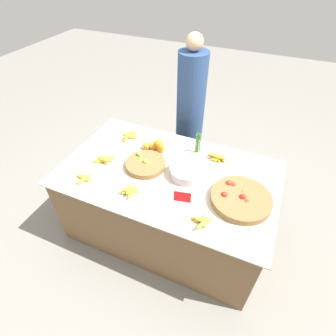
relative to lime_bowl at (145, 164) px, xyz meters
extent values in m
plane|color=gray|center=(0.22, 0.01, -0.81)|extent=(12.00, 12.00, 0.00)
cube|color=brown|center=(0.22, 0.01, -0.43)|extent=(1.81, 1.09, 0.77)
cube|color=#BCB29E|center=(0.22, 0.01, -0.03)|extent=(1.89, 1.13, 0.01)
cylinder|color=olive|center=(0.00, 0.00, 0.00)|extent=(0.36, 0.36, 0.05)
sphere|color=#7AB238|center=(0.03, 0.00, 0.01)|extent=(0.04, 0.04, 0.04)
sphere|color=#89BC42|center=(-0.07, 0.01, 0.01)|extent=(0.05, 0.05, 0.05)
sphere|color=#89BC42|center=(0.00, 0.00, 0.03)|extent=(0.05, 0.05, 0.05)
sphere|color=#89BC42|center=(-0.09, 0.06, 0.04)|extent=(0.05, 0.05, 0.05)
sphere|color=#6BA333|center=(0.02, 0.00, 0.00)|extent=(0.05, 0.05, 0.05)
sphere|color=#7AB238|center=(0.00, 0.01, 0.00)|extent=(0.05, 0.05, 0.05)
sphere|color=#7AB238|center=(0.00, 0.00, 0.00)|extent=(0.04, 0.04, 0.04)
sphere|color=#6BA333|center=(-0.07, 0.02, 0.01)|extent=(0.05, 0.05, 0.05)
cylinder|color=olive|center=(0.87, -0.08, 0.00)|extent=(0.47, 0.47, 0.06)
sphere|color=red|center=(0.75, 0.02, 0.03)|extent=(0.05, 0.05, 0.05)
sphere|color=red|center=(0.92, -0.11, 0.02)|extent=(0.04, 0.04, 0.04)
sphere|color=red|center=(0.78, 0.03, 0.02)|extent=(0.05, 0.05, 0.05)
sphere|color=red|center=(0.87, 0.05, 0.00)|extent=(0.04, 0.04, 0.04)
sphere|color=red|center=(0.90, 0.04, 0.00)|extent=(0.04, 0.04, 0.04)
sphere|color=red|center=(0.88, -0.08, 0.03)|extent=(0.05, 0.05, 0.05)
sphere|color=red|center=(0.74, -0.11, 0.03)|extent=(0.05, 0.05, 0.05)
sphere|color=red|center=(0.86, -0.02, 0.01)|extent=(0.04, 0.04, 0.04)
sphere|color=red|center=(1.00, -0.12, 0.00)|extent=(0.04, 0.04, 0.04)
sphere|color=red|center=(0.75, -0.05, 0.00)|extent=(0.04, 0.04, 0.04)
sphere|color=orange|center=(-0.11, 0.23, 0.01)|extent=(0.08, 0.08, 0.08)
sphere|color=orange|center=(-0.05, 0.25, 0.01)|extent=(0.08, 0.08, 0.08)
sphere|color=orange|center=(-0.03, 0.27, 0.01)|extent=(0.08, 0.08, 0.08)
sphere|color=orange|center=(0.04, 0.24, 0.01)|extent=(0.08, 0.08, 0.08)
sphere|color=orange|center=(0.02, 0.25, 0.06)|extent=(0.08, 0.08, 0.08)
sphere|color=orange|center=(0.05, 0.23, 0.06)|extent=(0.07, 0.07, 0.07)
cylinder|color=#B7B7BF|center=(0.38, 0.04, 0.01)|extent=(0.30, 0.30, 0.08)
cube|color=red|center=(0.45, -0.26, 0.02)|extent=(0.13, 0.03, 0.10)
cylinder|color=#428438|center=(0.35, 0.36, 0.08)|extent=(0.01, 0.01, 0.21)
cylinder|color=#428438|center=(0.35, 0.39, 0.08)|extent=(0.01, 0.01, 0.21)
cylinder|color=#428438|center=(0.36, 0.39, 0.08)|extent=(0.01, 0.01, 0.21)
cylinder|color=#4C8E42|center=(0.38, 0.38, 0.08)|extent=(0.01, 0.01, 0.21)
cylinder|color=#428438|center=(0.36, 0.39, 0.08)|extent=(0.01, 0.01, 0.21)
ellipsoid|color=gold|center=(0.65, -0.38, -0.01)|extent=(0.12, 0.09, 0.03)
ellipsoid|color=gold|center=(0.64, -0.37, -0.01)|extent=(0.14, 0.06, 0.03)
ellipsoid|color=gold|center=(0.67, -0.38, -0.01)|extent=(0.06, 0.12, 0.03)
ellipsoid|color=gold|center=(0.68, -0.41, 0.02)|extent=(0.10, 0.16, 0.03)
ellipsoid|color=gold|center=(0.66, -0.40, 0.01)|extent=(0.12, 0.03, 0.03)
ellipsoid|color=gold|center=(-0.39, -0.38, -0.01)|extent=(0.08, 0.13, 0.03)
ellipsoid|color=gold|center=(-0.41, -0.36, -0.01)|extent=(0.15, 0.05, 0.03)
ellipsoid|color=gold|center=(-0.40, -0.35, -0.01)|extent=(0.14, 0.04, 0.04)
ellipsoid|color=gold|center=(-0.39, -0.37, -0.01)|extent=(0.05, 0.15, 0.03)
ellipsoid|color=gold|center=(0.03, -0.34, -0.01)|extent=(0.13, 0.11, 0.03)
ellipsoid|color=gold|center=(0.03, -0.33, -0.01)|extent=(0.15, 0.06, 0.03)
ellipsoid|color=gold|center=(0.05, -0.34, -0.01)|extent=(0.05, 0.16, 0.03)
ellipsoid|color=gold|center=(0.03, -0.34, 0.01)|extent=(0.06, 0.12, 0.03)
ellipsoid|color=gold|center=(0.03, -0.34, 0.02)|extent=(0.12, 0.11, 0.03)
ellipsoid|color=gold|center=(-0.37, 0.30, -0.01)|extent=(0.06, 0.16, 0.03)
ellipsoid|color=gold|center=(-0.33, 0.33, -0.01)|extent=(0.13, 0.07, 0.03)
ellipsoid|color=gold|center=(-0.39, 0.31, -0.01)|extent=(0.06, 0.15, 0.03)
ellipsoid|color=gold|center=(-0.34, 0.35, -0.01)|extent=(0.14, 0.10, 0.03)
ellipsoid|color=gold|center=(-0.37, 0.38, -0.01)|extent=(0.14, 0.13, 0.04)
ellipsoid|color=gold|center=(-0.34, 0.32, 0.01)|extent=(0.09, 0.16, 0.03)
ellipsoid|color=gold|center=(-0.35, 0.34, 0.02)|extent=(0.06, 0.12, 0.03)
ellipsoid|color=gold|center=(-0.40, -0.12, -0.01)|extent=(0.13, 0.09, 0.03)
ellipsoid|color=gold|center=(-0.38, -0.08, -0.01)|extent=(0.09, 0.12, 0.03)
ellipsoid|color=gold|center=(-0.40, -0.08, -0.01)|extent=(0.12, 0.09, 0.03)
ellipsoid|color=gold|center=(-0.37, -0.07, -0.01)|extent=(0.12, 0.15, 0.04)
ellipsoid|color=gold|center=(-0.35, -0.09, 0.01)|extent=(0.15, 0.09, 0.03)
ellipsoid|color=gold|center=(-0.37, -0.11, 0.02)|extent=(0.14, 0.04, 0.04)
ellipsoid|color=gold|center=(0.61, 0.37, -0.01)|extent=(0.10, 0.13, 0.03)
ellipsoid|color=gold|center=(0.57, 0.35, -0.01)|extent=(0.10, 0.14, 0.03)
ellipsoid|color=gold|center=(0.56, 0.35, -0.01)|extent=(0.11, 0.12, 0.03)
ellipsoid|color=gold|center=(0.54, 0.38, -0.01)|extent=(0.14, 0.04, 0.03)
ellipsoid|color=gold|center=(0.58, 0.35, -0.01)|extent=(0.08, 0.13, 0.03)
ellipsoid|color=gold|center=(0.54, 0.35, 0.01)|extent=(0.13, 0.04, 0.03)
ellipsoid|color=gold|center=(0.57, 0.34, 0.02)|extent=(0.16, 0.05, 0.04)
cylinder|color=navy|center=(0.08, 0.95, -0.06)|extent=(0.31, 0.31, 1.51)
sphere|color=tan|center=(0.08, 0.95, 0.78)|extent=(0.17, 0.17, 0.17)
camera|label=1|loc=(0.89, -1.54, 1.53)|focal=28.00mm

